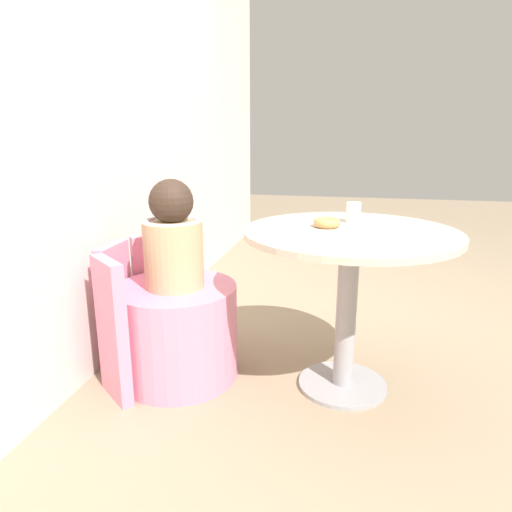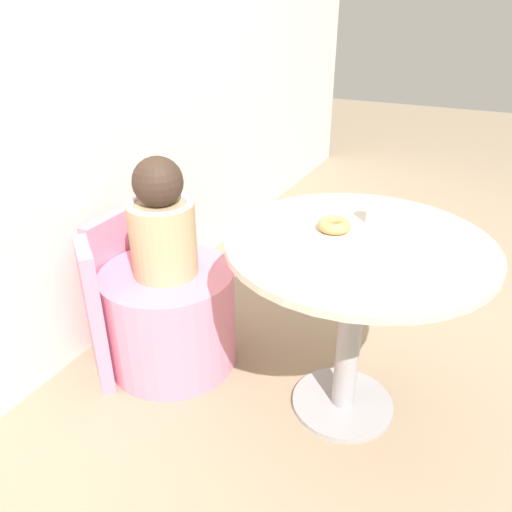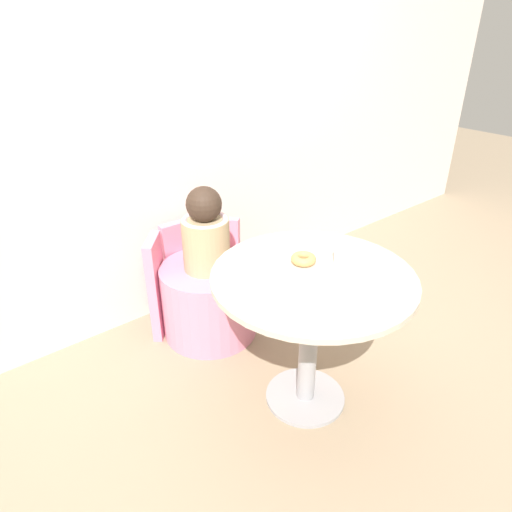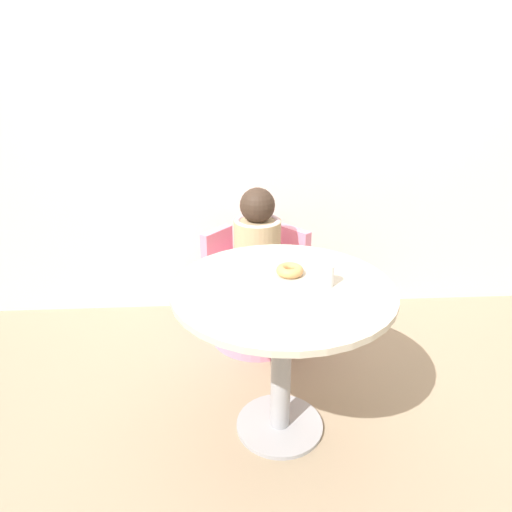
{
  "view_description": "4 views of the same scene",
  "coord_description": "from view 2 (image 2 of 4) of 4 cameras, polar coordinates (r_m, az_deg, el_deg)",
  "views": [
    {
      "loc": [
        -1.87,
        -0.0,
        1.05
      ],
      "look_at": [
        -0.11,
        0.37,
        0.57
      ],
      "focal_mm": 32.0,
      "sensor_mm": 36.0,
      "label": 1
    },
    {
      "loc": [
        -1.49,
        -0.33,
        1.36
      ],
      "look_at": [
        -0.15,
        0.33,
        0.59
      ],
      "focal_mm": 35.0,
      "sensor_mm": 36.0,
      "label": 2
    },
    {
      "loc": [
        -1.28,
        -1.1,
        1.63
      ],
      "look_at": [
        -0.1,
        0.36,
        0.63
      ],
      "focal_mm": 32.0,
      "sensor_mm": 36.0,
      "label": 3
    },
    {
      "loc": [
        -0.28,
        -1.53,
        1.47
      ],
      "look_at": [
        -0.16,
        0.38,
        0.65
      ],
      "focal_mm": 32.0,
      "sensor_mm": 36.0,
      "label": 4
    }
  ],
  "objects": [
    {
      "name": "child_figure",
      "position": [
        1.87,
        -10.73,
        3.7
      ],
      "size": [
        0.25,
        0.25,
        0.46
      ],
      "color": "tan",
      "rests_on": "tub_chair"
    },
    {
      "name": "donut",
      "position": [
        1.64,
        8.93,
        3.51
      ],
      "size": [
        0.11,
        0.11,
        0.04
      ],
      "color": "tan",
      "rests_on": "round_table"
    },
    {
      "name": "round_table",
      "position": [
        1.66,
        11.29,
        -2.59
      ],
      "size": [
        0.85,
        0.85,
        0.69
      ],
      "color": "#99999E",
      "rests_on": "ground_plane"
    },
    {
      "name": "cup",
      "position": [
        1.72,
        13.52,
        5.05
      ],
      "size": [
        0.06,
        0.06,
        0.09
      ],
      "color": "white",
      "rests_on": "round_table"
    },
    {
      "name": "booth_backrest",
      "position": [
        2.14,
        -14.72,
        -3.43
      ],
      "size": [
        0.62,
        0.23,
        0.59
      ],
      "color": "pink",
      "rests_on": "ground_plane"
    },
    {
      "name": "back_wall",
      "position": [
        2.09,
        -19.66,
        21.58
      ],
      "size": [
        6.0,
        0.06,
        2.4
      ],
      "color": "silver",
      "rests_on": "ground_plane"
    },
    {
      "name": "ground_plane",
      "position": [
        2.05,
        10.51,
        -14.88
      ],
      "size": [
        12.0,
        12.0,
        0.0
      ],
      "primitive_type": "plane",
      "color": "gray"
    },
    {
      "name": "tub_chair",
      "position": [
        2.07,
        -9.73,
        -6.87
      ],
      "size": [
        0.53,
        0.53,
        0.42
      ],
      "color": "pink",
      "rests_on": "ground_plane"
    }
  ]
}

